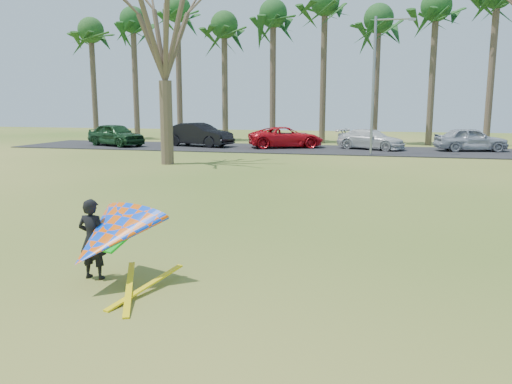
% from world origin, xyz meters
% --- Properties ---
extents(ground, '(100.00, 100.00, 0.00)m').
position_xyz_m(ground, '(0.00, 0.00, 0.00)').
color(ground, '#275913').
rests_on(ground, ground).
extents(parking_strip, '(46.00, 7.00, 0.06)m').
position_xyz_m(parking_strip, '(0.00, 25.00, 0.03)').
color(parking_strip, black).
rests_on(parking_strip, ground).
extents(palm_0, '(4.84, 4.84, 10.84)m').
position_xyz_m(palm_0, '(-22.00, 31.00, 9.17)').
color(palm_0, '#4B3A2D').
rests_on(palm_0, ground).
extents(palm_1, '(4.84, 4.84, 11.54)m').
position_xyz_m(palm_1, '(-18.00, 31.00, 9.85)').
color(palm_1, '#4E3E2F').
rests_on(palm_1, ground).
extents(palm_2, '(4.84, 4.84, 12.24)m').
position_xyz_m(palm_2, '(-14.00, 31.00, 10.52)').
color(palm_2, '#4A3A2C').
rests_on(palm_2, ground).
extents(palm_3, '(4.84, 4.84, 10.84)m').
position_xyz_m(palm_3, '(-10.00, 31.00, 9.17)').
color(palm_3, '#493B2C').
rests_on(palm_3, ground).
extents(palm_4, '(4.84, 4.84, 11.54)m').
position_xyz_m(palm_4, '(-6.00, 31.00, 9.85)').
color(palm_4, brown).
rests_on(palm_4, ground).
extents(palm_5, '(4.84, 4.84, 12.24)m').
position_xyz_m(palm_5, '(-2.00, 31.00, 10.52)').
color(palm_5, '#4E412F').
rests_on(palm_5, ground).
extents(palm_6, '(4.84, 4.84, 10.84)m').
position_xyz_m(palm_6, '(2.00, 31.00, 9.17)').
color(palm_6, '#4A3B2C').
rests_on(palm_6, ground).
extents(palm_7, '(4.84, 4.84, 11.54)m').
position_xyz_m(palm_7, '(6.00, 31.00, 9.85)').
color(palm_7, brown).
rests_on(palm_7, ground).
extents(bare_tree_left, '(6.60, 6.60, 9.70)m').
position_xyz_m(bare_tree_left, '(-8.00, 15.00, 6.92)').
color(bare_tree_left, '#4E402E').
rests_on(bare_tree_left, ground).
extents(streetlight, '(2.28, 0.18, 8.00)m').
position_xyz_m(streetlight, '(2.16, 22.00, 4.46)').
color(streetlight, gray).
rests_on(streetlight, ground).
extents(car_0, '(5.12, 3.62, 1.62)m').
position_xyz_m(car_0, '(-16.11, 24.07, 0.87)').
color(car_0, '#173A1D').
rests_on(car_0, parking_strip).
extents(car_1, '(5.32, 2.94, 1.66)m').
position_xyz_m(car_1, '(-10.14, 25.20, 0.89)').
color(car_1, black).
rests_on(car_1, parking_strip).
extents(car_2, '(5.69, 4.27, 1.44)m').
position_xyz_m(car_2, '(-3.86, 25.63, 0.78)').
color(car_2, red).
rests_on(car_2, parking_strip).
extents(car_3, '(4.95, 3.58, 1.33)m').
position_xyz_m(car_3, '(1.90, 25.74, 0.73)').
color(car_3, silver).
rests_on(car_3, parking_strip).
extents(car_4, '(4.72, 2.64, 1.52)m').
position_xyz_m(car_4, '(8.16, 25.98, 0.82)').
color(car_4, '#A8ACB6').
rests_on(car_4, parking_strip).
extents(kite_flyer, '(2.13, 2.39, 2.02)m').
position_xyz_m(kite_flyer, '(-1.71, -1.40, 0.84)').
color(kite_flyer, black).
rests_on(kite_flyer, ground).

